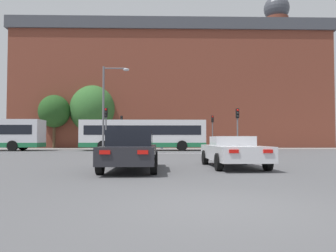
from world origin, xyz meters
The scene contains 17 objects.
ground_plane centered at (0.00, 0.00, 0.00)m, with size 400.00×400.00×0.00m, color #545456.
stop_line_strip centered at (0.00, 20.83, 0.00)m, with size 7.88×0.30×0.01m, color silver.
far_pavement centered at (0.00, 33.28, 0.01)m, with size 68.76×2.50×0.01m, color #A09B91.
brick_civic_building centered at (0.77, 44.46, 8.79)m, with size 43.90×15.50×23.54m.
car_saloon_left centered at (-2.09, 6.53, 0.74)m, with size 1.96×4.89×1.46m.
car_roadster_right centered at (1.94, 7.69, 0.65)m, with size 2.12×4.88×1.26m.
bus_crossing_lead centered at (-2.70, 26.87, 1.60)m, with size 12.18×2.76×2.99m.
traffic_light_near_left centered at (-5.57, 21.90, 2.55)m, with size 0.26×0.31×3.76m.
traffic_light_far_left centered at (-5.56, 32.91, 2.63)m, with size 0.26×0.31×3.88m.
traffic_light_far_right centered at (5.13, 32.63, 2.64)m, with size 0.26×0.31×3.90m.
traffic_light_near_right centered at (5.42, 21.42, 2.50)m, with size 0.26×0.31×3.68m.
street_lamp_junction centered at (-5.17, 20.41, 4.26)m, with size 2.13×0.36×6.94m.
pedestrian_waiting centered at (-7.92, 33.75, 1.10)m, with size 0.34×0.45×1.84m.
pedestrian_walking_east centered at (-0.84, 32.77, 0.93)m, with size 0.44×0.31×1.59m.
pedestrian_walking_west centered at (-4.60, 33.32, 1.07)m, with size 0.27×0.43×1.81m.
tree_by_building centered at (-9.89, 37.80, 5.05)m, with size 6.09×6.09×8.26m.
tree_kerbside centered at (-14.55, 36.41, 4.67)m, with size 3.97×3.97×6.77m.
Camera 1 is at (-1.01, -5.60, 1.16)m, focal length 35.00 mm.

